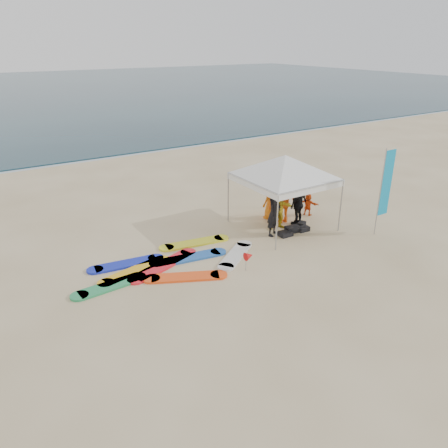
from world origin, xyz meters
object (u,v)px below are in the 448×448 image
person_seated (308,204)px  canopy_tent (286,155)px  person_orange_b (272,197)px  feather_flag (386,184)px  person_yellow (281,208)px  person_black_b (298,204)px  marker_pennant (249,256)px  person_orange_a (283,199)px  person_black_a (274,212)px  surfboard_spread (169,264)px

person_seated → canopy_tent: bearing=74.8°
person_orange_b → feather_flag: 4.42m
person_yellow → person_black_b: size_ratio=1.03×
person_orange_b → person_yellow: bearing=47.1°
feather_flag → marker_pennant: 6.10m
canopy_tent → feather_flag: bearing=-42.7°
person_orange_a → person_orange_b: (-0.14, 0.57, -0.04)m
person_black_a → person_yellow: bearing=2.6°
surfboard_spread → person_black_a: bearing=0.8°
person_black_a → feather_flag: bearing=-55.7°
person_yellow → person_black_b: (0.89, -0.00, -0.03)m
person_seated → feather_flag: 3.40m
person_black_a → person_yellow: (0.58, 0.31, -0.05)m
person_black_a → person_orange_a: 1.39m
person_yellow → canopy_tent: (0.23, 0.16, 2.00)m
marker_pennant → feather_flag: bearing=-3.0°
person_black_b → person_black_a: bearing=-3.0°
person_yellow → surfboard_spread: person_yellow is taller
person_black_b → marker_pennant: bearing=13.1°
person_black_b → feather_flag: feather_flag is taller
person_yellow → canopy_tent: canopy_tent is taller
canopy_tent → marker_pennant: bearing=-145.2°
person_orange_a → person_black_b: bearing=135.1°
person_seated → person_orange_a: bearing=63.2°
person_black_a → feather_flag: (3.54, -2.04, 1.03)m
person_black_b → surfboard_spread: bearing=-11.3°
person_yellow → person_orange_b: 1.15m
person_black_a → person_orange_a: size_ratio=0.96×
marker_pennant → surfboard_spread: marker_pennant is taller
person_yellow → person_seated: bearing=30.2°
person_black_a → person_orange_b: bearing=29.4°
person_yellow → person_seated: size_ratio=1.86×
person_seated → marker_pennant: bearing=90.7°
person_orange_a → person_seated: 1.47m
person_orange_a → canopy_tent: 1.96m
person_orange_b → person_seated: 1.69m
feather_flag → marker_pennant: bearing=177.0°
person_black_a → person_seated: 2.67m
person_black_a → canopy_tent: (0.82, 0.48, 1.95)m
person_orange_a → feather_flag: feather_flag is taller
person_black_a → person_orange_b: (0.98, 1.40, -0.00)m
person_seated → surfboard_spread: (-6.92, -0.89, -0.44)m
person_yellow → person_black_b: 0.89m
person_orange_b → feather_flag: size_ratio=0.56×
person_orange_b → surfboard_spread: 5.66m
person_yellow → person_black_a: bearing=-136.5°
person_black_a → canopy_tent: canopy_tent is taller
canopy_tent → marker_pennant: 4.55m
person_orange_a → person_black_a: bearing=46.4°
person_black_a → person_black_b: (1.48, 0.31, -0.08)m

